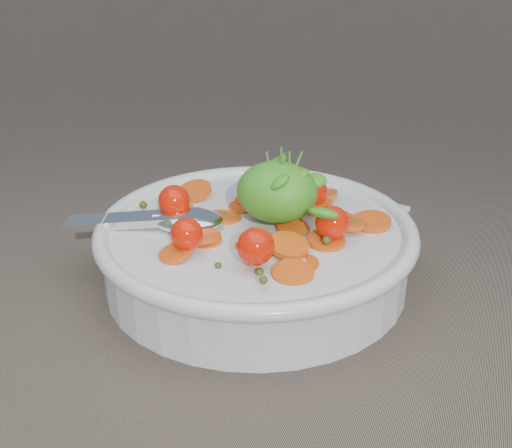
% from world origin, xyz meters
% --- Properties ---
extents(ground, '(6.00, 6.00, 0.00)m').
position_xyz_m(ground, '(0.00, 0.00, 0.00)').
color(ground, '#796656').
rests_on(ground, ground).
extents(bowl, '(0.32, 0.30, 0.13)m').
position_xyz_m(bowl, '(-0.03, 0.03, 0.04)').
color(bowl, silver).
rests_on(bowl, ground).
extents(napkin, '(0.16, 0.14, 0.01)m').
position_xyz_m(napkin, '(0.01, 0.19, 0.00)').
color(napkin, white).
rests_on(napkin, ground).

